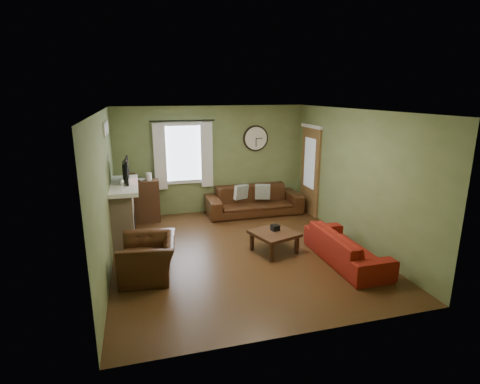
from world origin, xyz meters
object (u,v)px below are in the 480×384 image
object	(u,v)px
sofa_brown	(254,200)
sofa_red	(346,247)
armchair	(149,258)
bookshelf	(141,201)
coffee_table	(274,242)

from	to	relation	value
sofa_brown	sofa_red	bearing A→B (deg)	-76.20
sofa_brown	armchair	world-z (taller)	sofa_brown
sofa_red	armchair	size ratio (longest dim) A/B	1.90
armchair	sofa_brown	bearing A→B (deg)	141.87
armchair	bookshelf	bearing A→B (deg)	-172.61
sofa_brown	sofa_red	size ratio (longest dim) A/B	1.23
sofa_brown	coffee_table	world-z (taller)	sofa_brown
sofa_brown	coffee_table	distance (m)	2.33
coffee_table	bookshelf	bearing A→B (deg)	134.22
bookshelf	coffee_table	world-z (taller)	bookshelf
armchair	coffee_table	xyz separation A→B (m)	(2.29, 0.37, -0.12)
bookshelf	sofa_red	bearing A→B (deg)	-42.51
sofa_brown	sofa_red	distance (m)	3.12
sofa_brown	coffee_table	xyz separation A→B (m)	(-0.33, -2.31, -0.14)
coffee_table	sofa_red	bearing A→B (deg)	-34.01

